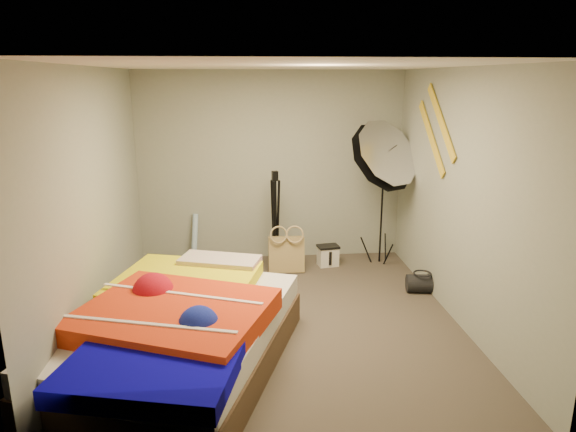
{
  "coord_description": "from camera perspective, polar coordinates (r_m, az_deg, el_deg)",
  "views": [
    {
      "loc": [
        -0.38,
        -4.74,
        2.39
      ],
      "look_at": [
        0.1,
        0.6,
        0.95
      ],
      "focal_mm": 32.0,
      "sensor_mm": 36.0,
      "label": 1
    }
  ],
  "objects": [
    {
      "name": "tote_bag",
      "position": [
        6.54,
        -0.18,
        -4.28
      ],
      "size": [
        0.46,
        0.21,
        0.47
      ],
      "primitive_type": "cube",
      "rotation": [
        -0.14,
        0.0,
        -0.03
      ],
      "color": "tan",
      "rests_on": "floor"
    },
    {
      "name": "wall_stripe_lower",
      "position": [
        6.01,
        15.64,
        8.38
      ],
      "size": [
        0.02,
        0.91,
        0.78
      ],
      "primitive_type": "cube",
      "rotation": [
        0.7,
        0.0,
        0.0
      ],
      "color": "gold",
      "rests_on": "wall_right"
    },
    {
      "name": "wall_right",
      "position": [
        5.32,
        18.62,
        1.86
      ],
      "size": [
        0.0,
        4.0,
        4.0
      ],
      "primitive_type": "plane",
      "rotation": [
        1.57,
        0.0,
        -1.57
      ],
      "color": "gray",
      "rests_on": "floor"
    },
    {
      "name": "photo_umbrella",
      "position": [
        6.51,
        10.36,
        6.37
      ],
      "size": [
        0.96,
        1.07,
        2.0
      ],
      "color": "black",
      "rests_on": "floor"
    },
    {
      "name": "camera_case",
      "position": [
        6.79,
        4.46,
        -4.48
      ],
      "size": [
        0.28,
        0.22,
        0.25
      ],
      "primitive_type": "cube",
      "rotation": [
        0.0,
        0.0,
        0.17
      ],
      "color": "silver",
      "rests_on": "floor"
    },
    {
      "name": "wall_stripe_upper",
      "position": [
        5.75,
        16.65,
        10.04
      ],
      "size": [
        0.02,
        0.91,
        0.78
      ],
      "primitive_type": "cube",
      "rotation": [
        0.7,
        0.0,
        0.0
      ],
      "color": "gold",
      "rests_on": "wall_right"
    },
    {
      "name": "floor",
      "position": [
        5.32,
        -0.51,
        -11.66
      ],
      "size": [
        4.0,
        4.0,
        0.0
      ],
      "primitive_type": "plane",
      "color": "#494136",
      "rests_on": "ground"
    },
    {
      "name": "bed",
      "position": [
        4.5,
        -11.97,
        -12.54
      ],
      "size": [
        2.22,
        2.75,
        0.66
      ],
      "color": "#4A3524",
      "rests_on": "floor"
    },
    {
      "name": "wall_back",
      "position": [
        6.84,
        -1.88,
        5.45
      ],
      "size": [
        3.5,
        0.0,
        3.5
      ],
      "primitive_type": "plane",
      "rotation": [
        1.57,
        0.0,
        0.0
      ],
      "color": "gray",
      "rests_on": "floor"
    },
    {
      "name": "duffel_bag",
      "position": [
        6.16,
        14.63,
        -7.26
      ],
      "size": [
        0.37,
        0.26,
        0.21
      ],
      "primitive_type": "cylinder",
      "rotation": [
        0.0,
        1.57,
        -0.14
      ],
      "color": "black",
      "rests_on": "floor"
    },
    {
      "name": "camera_tripod",
      "position": [
        6.51,
        -1.43,
        0.29
      ],
      "size": [
        0.08,
        0.08,
        1.28
      ],
      "color": "black",
      "rests_on": "floor"
    },
    {
      "name": "ceiling",
      "position": [
        4.75,
        -0.58,
        16.36
      ],
      "size": [
        4.0,
        4.0,
        0.0
      ],
      "primitive_type": "plane",
      "rotation": [
        3.14,
        0.0,
        0.0
      ],
      "color": "silver",
      "rests_on": "wall_back"
    },
    {
      "name": "wrapping_roll",
      "position": [
        6.98,
        -10.34,
        -2.41
      ],
      "size": [
        0.14,
        0.2,
        0.65
      ],
      "primitive_type": "cylinder",
      "rotation": [
        -0.17,
        0.0,
        -0.41
      ],
      "color": "#5598CB",
      "rests_on": "floor"
    },
    {
      "name": "wall_left",
      "position": [
        5.06,
        -20.7,
        1.04
      ],
      "size": [
        0.0,
        4.0,
        4.0
      ],
      "primitive_type": "plane",
      "rotation": [
        1.57,
        0.0,
        1.57
      ],
      "color": "gray",
      "rests_on": "floor"
    },
    {
      "name": "wall_front",
      "position": [
        2.99,
        2.53,
        -7.42
      ],
      "size": [
        3.5,
        0.0,
        3.5
      ],
      "primitive_type": "plane",
      "rotation": [
        -1.57,
        0.0,
        0.0
      ],
      "color": "gray",
      "rests_on": "floor"
    }
  ]
}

